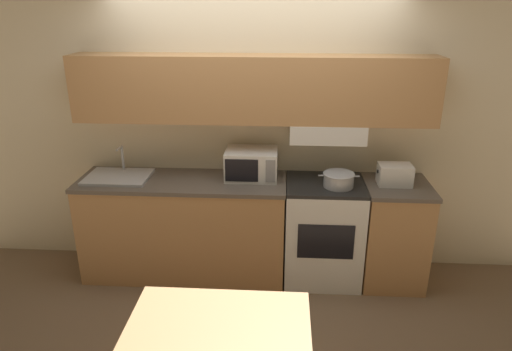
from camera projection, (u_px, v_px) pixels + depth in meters
The scene contains 9 objects.
ground_plane at pixel (254, 257), 4.60m from camera, with size 16.00×16.00×0.00m, color #7F664C.
wall_back at pixel (256, 116), 4.02m from camera, with size 5.47×0.38×2.55m.
lower_counter_main at pixel (185, 227), 4.20m from camera, with size 1.84×0.61×0.94m.
lower_counter_right_stub at pixel (393, 233), 4.08m from camera, with size 0.56×0.61×0.94m.
stove_range at pixel (323, 231), 4.12m from camera, with size 0.68×0.60×0.94m.
cooking_pot at pixel (339, 179), 3.86m from camera, with size 0.35×0.27×0.12m.
microwave at pixel (252, 164), 4.04m from camera, with size 0.46×0.36×0.26m.
toaster at pixel (395, 175), 3.89m from camera, with size 0.29×0.19×0.18m.
sink_basin at pixel (118, 176), 4.06m from camera, with size 0.56×0.42×0.26m.
Camera 1 is at (0.27, -4.00, 2.41)m, focal length 32.00 mm.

